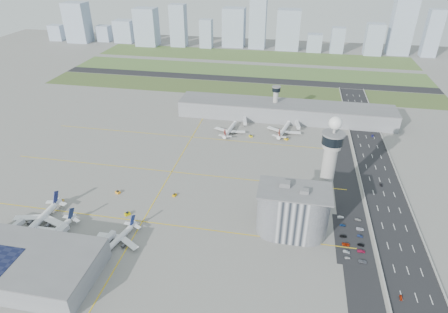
% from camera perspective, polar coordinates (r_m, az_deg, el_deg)
% --- Properties ---
extents(ground, '(1000.00, 1000.00, 0.00)m').
position_cam_1_polar(ground, '(256.67, -1.47, -6.73)').
color(ground, gray).
extents(grass_strip_0, '(480.00, 50.00, 0.08)m').
position_cam_1_polar(grass_strip_0, '(457.52, 2.01, 10.27)').
color(grass_strip_0, '#425428').
rests_on(grass_strip_0, ground).
extents(grass_strip_1, '(480.00, 60.00, 0.08)m').
position_cam_1_polar(grass_strip_1, '(528.12, 3.32, 12.93)').
color(grass_strip_1, '#4D6F34').
rests_on(grass_strip_1, ground).
extents(grass_strip_2, '(480.00, 70.00, 0.08)m').
position_cam_1_polar(grass_strip_2, '(604.60, 4.39, 15.07)').
color(grass_strip_2, '#566F34').
rests_on(grass_strip_2, ground).
extents(runway, '(480.00, 22.00, 0.10)m').
position_cam_1_polar(runway, '(492.18, 2.70, 11.68)').
color(runway, black).
rests_on(runway, ground).
extents(highway, '(28.00, 500.00, 0.10)m').
position_cam_1_polar(highway, '(262.23, 24.26, -8.93)').
color(highway, black).
rests_on(highway, ground).
extents(barrier_left, '(0.60, 500.00, 1.20)m').
position_cam_1_polar(barrier_left, '(258.51, 21.27, -8.66)').
color(barrier_left, '#9E9E99').
rests_on(barrier_left, ground).
extents(barrier_right, '(0.60, 500.00, 1.20)m').
position_cam_1_polar(barrier_right, '(266.00, 27.23, -8.98)').
color(barrier_right, '#9E9E99').
rests_on(barrier_right, ground).
extents(landside_road, '(18.00, 260.00, 0.08)m').
position_cam_1_polar(landside_road, '(248.91, 19.05, -10.01)').
color(landside_road, black).
rests_on(landside_road, ground).
extents(parking_lot, '(20.00, 44.00, 0.10)m').
position_cam_1_polar(parking_lot, '(239.44, 18.87, -11.79)').
color(parking_lot, black).
rests_on(parking_lot, ground).
extents(taxiway_line_h_0, '(260.00, 0.60, 0.01)m').
position_cam_1_polar(taxiway_line_h_0, '(244.72, -12.31, -9.65)').
color(taxiway_line_h_0, yellow).
rests_on(taxiway_line_h_0, ground).
extents(taxiway_line_h_1, '(260.00, 0.60, 0.01)m').
position_cam_1_polar(taxiway_line_h_1, '(289.93, -7.98, -2.32)').
color(taxiway_line_h_1, yellow).
rests_on(taxiway_line_h_1, ground).
extents(taxiway_line_h_2, '(260.00, 0.60, 0.01)m').
position_cam_1_polar(taxiway_line_h_2, '(339.74, -4.91, 2.96)').
color(taxiway_line_h_2, yellow).
rests_on(taxiway_line_h_2, ground).
extents(taxiway_line_v, '(0.60, 260.00, 0.01)m').
position_cam_1_polar(taxiway_line_v, '(289.93, -7.98, -2.32)').
color(taxiway_line_v, yellow).
rests_on(taxiway_line_v, ground).
extents(control_tower, '(14.00, 14.00, 64.50)m').
position_cam_1_polar(control_tower, '(241.69, 15.77, -0.58)').
color(control_tower, '#ADAAA5').
rests_on(control_tower, ground).
extents(secondary_tower, '(8.60, 8.60, 31.90)m').
position_cam_1_polar(secondary_tower, '(376.33, 7.87, 8.65)').
color(secondary_tower, '#ADAAA5').
rests_on(secondary_tower, ground).
extents(admin_building, '(42.00, 24.00, 33.50)m').
position_cam_1_polar(admin_building, '(226.05, 10.42, -8.23)').
color(admin_building, '#B2B2B7').
rests_on(admin_building, ground).
extents(terminal_pier, '(210.00, 32.00, 15.80)m').
position_cam_1_polar(terminal_pier, '(378.23, 9.25, 6.87)').
color(terminal_pier, gray).
rests_on(terminal_pier, ground).
extents(near_terminal, '(84.00, 42.00, 13.00)m').
position_cam_1_polar(near_terminal, '(230.90, -28.94, -14.13)').
color(near_terminal, gray).
rests_on(near_terminal, ground).
extents(airplane_near_a, '(37.65, 43.84, 11.95)m').
position_cam_1_polar(airplane_near_a, '(259.59, -26.46, -8.29)').
color(airplane_near_a, white).
rests_on(airplane_near_a, ground).
extents(airplane_near_b, '(39.70, 43.65, 10.33)m').
position_cam_1_polar(airplane_near_b, '(246.36, -24.86, -10.31)').
color(airplane_near_b, white).
rests_on(airplane_near_b, ground).
extents(airplane_near_c, '(36.77, 40.41, 9.56)m').
position_cam_1_polar(airplane_near_c, '(229.51, -16.04, -11.77)').
color(airplane_near_c, white).
rests_on(airplane_near_c, ground).
extents(airplane_far_a, '(33.98, 38.52, 9.80)m').
position_cam_1_polar(airplane_far_a, '(345.80, 0.93, 4.47)').
color(airplane_far_a, white).
rests_on(airplane_far_a, ground).
extents(airplane_far_b, '(39.26, 43.54, 10.51)m').
position_cam_1_polar(airplane_far_b, '(349.22, 9.15, 4.41)').
color(airplane_far_b, white).
rests_on(airplane_far_b, ground).
extents(jet_bridge_near_0, '(5.39, 14.31, 5.70)m').
position_cam_1_polar(jet_bridge_near_0, '(259.01, -30.41, -10.43)').
color(jet_bridge_near_0, silver).
rests_on(jet_bridge_near_0, ground).
extents(jet_bridge_near_1, '(5.39, 14.31, 5.70)m').
position_cam_1_polar(jet_bridge_near_1, '(241.89, -24.84, -11.85)').
color(jet_bridge_near_1, silver).
rests_on(jet_bridge_near_1, ground).
extents(jet_bridge_near_2, '(5.39, 14.31, 5.70)m').
position_cam_1_polar(jet_bridge_near_2, '(227.46, -18.43, -13.34)').
color(jet_bridge_near_2, silver).
rests_on(jet_bridge_near_2, ground).
extents(jet_bridge_far_0, '(5.39, 14.31, 5.70)m').
position_cam_1_polar(jet_bridge_far_0, '(368.02, 3.14, 5.71)').
color(jet_bridge_far_0, silver).
rests_on(jet_bridge_far_0, ground).
extents(jet_bridge_far_1, '(5.39, 14.31, 5.70)m').
position_cam_1_polar(jet_bridge_far_1, '(365.58, 10.95, 5.01)').
color(jet_bridge_far_1, silver).
rests_on(jet_bridge_far_1, ground).
extents(tug_0, '(2.58, 3.37, 1.78)m').
position_cam_1_polar(tug_0, '(277.77, -23.53, -6.20)').
color(tug_0, gold).
rests_on(tug_0, ground).
extents(tug_1, '(4.31, 4.34, 2.11)m').
position_cam_1_polar(tug_1, '(251.54, -14.51, -8.42)').
color(tug_1, '#CCBA02').
rests_on(tug_1, ground).
extents(tug_2, '(4.02, 3.55, 1.95)m').
position_cam_1_polar(tug_2, '(273.44, -15.88, -5.23)').
color(tug_2, orange).
rests_on(tug_2, ground).
extents(tug_3, '(2.71, 3.35, 1.70)m').
position_cam_1_polar(tug_3, '(262.78, -7.56, -5.82)').
color(tug_3, '#DE9D03').
rests_on(tug_3, ground).
extents(tug_4, '(3.76, 4.12, 1.97)m').
position_cam_1_polar(tug_4, '(339.51, 4.10, 3.16)').
color(tug_4, yellow).
rests_on(tug_4, ground).
extents(tug_5, '(4.19, 4.04, 2.02)m').
position_cam_1_polar(tug_5, '(338.12, 9.48, 2.69)').
color(tug_5, gold).
rests_on(tug_5, ground).
extents(car_lot_0, '(3.32, 1.59, 1.09)m').
position_cam_1_polar(car_lot_0, '(226.08, 18.31, -14.42)').
color(car_lot_0, silver).
rests_on(car_lot_0, ground).
extents(car_lot_1, '(4.07, 1.95, 1.29)m').
position_cam_1_polar(car_lot_1, '(229.32, 18.16, -13.61)').
color(car_lot_1, gray).
rests_on(car_lot_1, ground).
extents(car_lot_2, '(4.56, 2.29, 1.24)m').
position_cam_1_polar(car_lot_2, '(233.86, 18.08, -12.61)').
color(car_lot_2, '#B42908').
rests_on(car_lot_2, ground).
extents(car_lot_3, '(4.27, 2.18, 1.19)m').
position_cam_1_polar(car_lot_3, '(238.94, 17.73, -11.49)').
color(car_lot_3, black).
rests_on(car_lot_3, ground).
extents(car_lot_4, '(3.75, 1.66, 1.25)m').
position_cam_1_polar(car_lot_4, '(246.89, 17.63, -9.92)').
color(car_lot_4, navy).
rests_on(car_lot_4, ground).
extents(car_lot_5, '(4.14, 1.89, 1.32)m').
position_cam_1_polar(car_lot_5, '(252.76, 17.35, -8.81)').
color(car_lot_5, white).
rests_on(car_lot_5, ground).
extents(car_lot_6, '(4.61, 2.53, 1.22)m').
position_cam_1_polar(car_lot_6, '(226.44, 20.37, -14.77)').
color(car_lot_6, slate).
rests_on(car_lot_6, ground).
extents(car_lot_7, '(4.50, 1.95, 1.29)m').
position_cam_1_polar(car_lot_7, '(232.34, 20.18, -13.38)').
color(car_lot_7, '#B51847').
rests_on(car_lot_7, ground).
extents(car_lot_8, '(3.93, 1.94, 1.29)m').
position_cam_1_polar(car_lot_8, '(236.28, 20.15, -12.52)').
color(car_lot_8, black).
rests_on(car_lot_8, ground).
extents(car_lot_9, '(3.45, 1.62, 1.09)m').
position_cam_1_polar(car_lot_9, '(242.31, 20.02, -11.31)').
color(car_lot_9, '#152249').
rests_on(car_lot_9, ground).
extents(car_lot_10, '(4.72, 2.38, 1.28)m').
position_cam_1_polar(car_lot_10, '(247.28, 20.04, -10.34)').
color(car_lot_10, white).
rests_on(car_lot_10, ground).
extents(car_lot_11, '(4.08, 1.82, 1.16)m').
position_cam_1_polar(car_lot_11, '(254.26, 19.76, -9.05)').
color(car_lot_11, '#9B9B9B').
rests_on(car_lot_11, ground).
extents(car_hw_0, '(1.62, 3.41, 1.12)m').
position_cam_1_polar(car_hw_0, '(215.65, 25.37, -18.86)').
color(car_hw_0, '#A22208').
rests_on(car_hw_0, ground).
extents(car_hw_1, '(1.67, 3.72, 1.18)m').
position_cam_1_polar(car_hw_1, '(293.96, 22.81, -4.01)').
color(car_hw_1, black).
rests_on(car_hw_1, ground).
extents(car_hw_2, '(2.79, 4.79, 1.25)m').
position_cam_1_polar(car_hw_2, '(365.50, 21.71, 2.96)').
color(car_hw_2, navy).
rests_on(car_hw_2, ground).
extents(car_hw_4, '(1.71, 3.62, 1.20)m').
position_cam_1_polar(car_hw_4, '(416.49, 18.95, 6.70)').
color(car_hw_4, gray).
rests_on(car_hw_4, ground).
extents(skyline_bldg_0, '(24.05, 19.24, 26.50)m').
position_cam_1_polar(skyline_bldg_0, '(765.73, -24.08, 16.86)').
color(skyline_bldg_0, '#9EADC1').
rests_on(skyline_bldg_0, ground).
extents(skyline_bldg_1, '(37.63, 30.10, 65.60)m').
position_cam_1_polar(skyline_bldg_1, '(734.17, -21.39, 18.48)').
color(skyline_bldg_1, '#9EADC1').
rests_on(skyline_bldg_1, ground).
extents(skyline_bldg_2, '(22.81, 18.25, 26.79)m').
position_cam_1_polar(skyline_bldg_2, '(728.88, -17.78, 17.43)').
color(skyline_bldg_2, '#9EADC1').
rests_on(skyline_bldg_2, ground).
extents(skyline_bldg_3, '(32.30, 25.84, 36.93)m').
position_cam_1_polar(skyline_bldg_3, '(711.95, -14.90, 17.98)').
color(skyline_bldg_3, '#9EADC1').
rests_on(skyline_bldg_3, ground).
extents(skyline_bldg_4, '(35.81, 28.65, 60.36)m').
position_cam_1_polar(skyline_bldg_4, '(676.30, -11.71, 18.77)').
color(skyline_bldg_4, '#9EADC1').
rests_on(skyline_bldg_4, ground).
extents(skyline_bldg_5, '(25.49, 20.39, 66.89)m').
position_cam_1_polar(skyline_bldg_5, '(661.79, -6.96, 19.19)').
color(skyline_bldg_5, '#9EADC1').
rests_on(skyline_bldg_5, ground).
extents(skyline_bldg_6, '(20.04, 16.03, 45.20)m').
position_cam_1_polar(skyline_bldg_6, '(649.80, -2.73, 18.19)').
color(skyline_bldg_6, '#9EADC1').
rests_on(skyline_bldg_6, ground).
extents(skyline_bldg_7, '(35.76, 28.61, 61.22)m').
position_cam_1_polar(skyline_bldg_7, '(658.18, 1.53, 19.08)').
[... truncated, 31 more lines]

